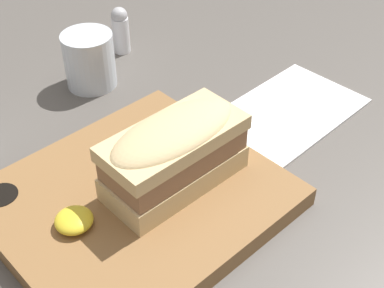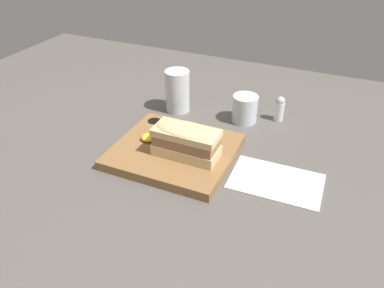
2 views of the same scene
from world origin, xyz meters
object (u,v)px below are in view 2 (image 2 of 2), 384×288
Objects in this scene: napkin at (276,181)px; water_glass at (178,94)px; serving_board at (174,151)px; wine_glass at (245,110)px; salt_shaker at (280,108)px; sandwich at (186,140)px.

water_glass is at bearing 147.72° from napkin.
serving_board is 2.31× the size of water_glass.
wine_glass is 9.85cm from salt_shaker.
wine_glass reaches higher than serving_board.
serving_board is 33.90cm from salt_shaker.
salt_shaker is (8.78, 4.47, 0.19)cm from wine_glass.
napkin is at bearing -58.01° from wine_glass.
water_glass is 1.70× the size of salt_shaker.
serving_board is 7.09cm from sandwich.
salt_shaker is at bearing 54.82° from serving_board.
water_glass reaches higher than salt_shaker.
napkin is at bearing -0.95° from serving_board.
serving_board is 25.44cm from napkin.
napkin is 28.89cm from salt_shaker.
sandwich is 22.30cm from napkin.
sandwich is at bearing -176.22° from napkin.
water_glass is 0.60× the size of napkin.
serving_board is 3.92× the size of salt_shaker.
salt_shaker is (19.47, 27.63, 2.53)cm from serving_board.
water_glass is 1.59× the size of wine_glass.
serving_board is 23.83cm from water_glass.
salt_shaker is at bearing 11.95° from water_glass.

